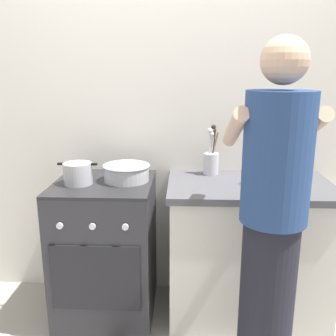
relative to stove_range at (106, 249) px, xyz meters
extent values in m
plane|color=gray|center=(0.35, -0.15, -0.45)|extent=(6.00, 6.00, 0.00)
cube|color=silver|center=(0.55, 0.35, 0.80)|extent=(3.20, 0.10, 2.50)
cube|color=silver|center=(0.90, 0.00, -0.02)|extent=(0.96, 0.56, 0.86)
cube|color=#4C4C51|center=(0.90, 0.00, 0.43)|extent=(1.00, 0.60, 0.04)
cube|color=#2D2D33|center=(0.00, 0.00, -0.01)|extent=(0.60, 0.60, 0.88)
cube|color=#232326|center=(0.00, 0.00, 0.44)|extent=(0.60, 0.60, 0.02)
cube|color=black|center=(0.00, -0.30, -0.03)|extent=(0.51, 0.01, 0.40)
cylinder|color=silver|center=(-0.18, -0.31, 0.29)|extent=(0.04, 0.01, 0.04)
cylinder|color=silver|center=(0.00, -0.31, 0.29)|extent=(0.04, 0.01, 0.04)
cylinder|color=silver|center=(0.18, -0.31, 0.29)|extent=(0.04, 0.01, 0.04)
cylinder|color=#B2B2B7|center=(-0.14, -0.05, 0.51)|extent=(0.17, 0.17, 0.13)
cube|color=black|center=(-0.24, -0.05, 0.57)|extent=(0.04, 0.02, 0.01)
cube|color=black|center=(-0.04, -0.05, 0.57)|extent=(0.04, 0.02, 0.01)
cylinder|color=#B7B7BC|center=(0.14, 0.04, 0.50)|extent=(0.28, 0.28, 0.10)
torus|color=#B7B7BC|center=(0.14, 0.04, 0.55)|extent=(0.29, 0.29, 0.01)
cylinder|color=silver|center=(0.67, 0.21, 0.52)|extent=(0.10, 0.10, 0.14)
cylinder|color=silver|center=(0.66, 0.22, 0.60)|extent=(0.04, 0.05, 0.26)
sphere|color=silver|center=(0.66, 0.22, 0.74)|extent=(0.03, 0.03, 0.03)
cylinder|color=#B7BABF|center=(0.67, 0.21, 0.59)|extent=(0.04, 0.02, 0.23)
sphere|color=#B7BABF|center=(0.67, 0.21, 0.71)|extent=(0.03, 0.03, 0.03)
cylinder|color=silver|center=(0.66, 0.22, 0.60)|extent=(0.04, 0.05, 0.26)
sphere|color=silver|center=(0.66, 0.22, 0.74)|extent=(0.03, 0.03, 0.03)
cylinder|color=#9E7547|center=(0.69, 0.23, 0.60)|extent=(0.06, 0.05, 0.27)
sphere|color=#9E7547|center=(0.69, 0.23, 0.74)|extent=(0.03, 0.03, 0.03)
cylinder|color=black|center=(0.68, 0.22, 0.61)|extent=(0.03, 0.03, 0.29)
sphere|color=black|center=(0.68, 0.22, 0.76)|extent=(0.03, 0.03, 0.03)
cylinder|color=silver|center=(0.89, -0.01, 0.49)|extent=(0.04, 0.04, 0.08)
cylinder|color=red|center=(0.89, -0.01, 0.54)|extent=(0.04, 0.04, 0.02)
cylinder|color=black|center=(0.90, -0.57, 0.00)|extent=(0.26, 0.26, 0.90)
cylinder|color=navy|center=(0.90, -0.57, 0.74)|extent=(0.30, 0.30, 0.58)
sphere|color=#D3AA8C|center=(0.90, -0.57, 1.15)|extent=(0.20, 0.20, 0.20)
cylinder|color=#D3AA8C|center=(0.73, -0.43, 0.85)|extent=(0.07, 0.41, 0.24)
cylinder|color=#D3AA8C|center=(1.07, -0.43, 0.85)|extent=(0.07, 0.41, 0.24)
camera|label=1|loc=(0.49, -2.16, 1.10)|focal=39.58mm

